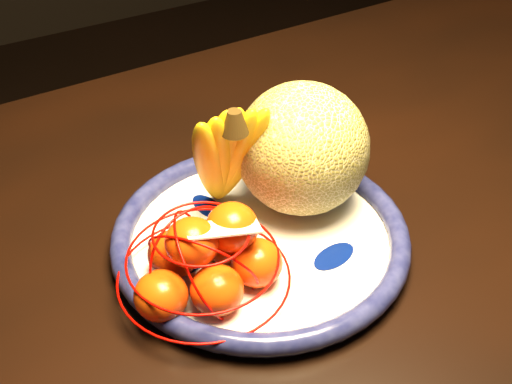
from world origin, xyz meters
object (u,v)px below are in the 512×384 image
fruit_bowl (260,238)px  mandarin_bag (207,260)px  cantaloupe (302,149)px  dining_table (399,240)px  banana_bunch (225,153)px

fruit_bowl → mandarin_bag: size_ratio=1.59×
cantaloupe → mandarin_bag: (-0.15, -0.07, -0.04)m
dining_table → cantaloupe: size_ratio=10.32×
dining_table → mandarin_bag: size_ratio=7.51×
fruit_bowl → dining_table: bearing=0.2°
fruit_bowl → cantaloupe: cantaloupe is taller
banana_bunch → mandarin_bag: 0.12m
cantaloupe → banana_bunch: size_ratio=0.89×
cantaloupe → mandarin_bag: cantaloupe is taller
banana_bunch → cantaloupe: bearing=-8.2°
cantaloupe → banana_bunch: banana_bunch is taller
dining_table → mandarin_bag: bearing=-174.7°
banana_bunch → dining_table: bearing=-8.0°
cantaloupe → banana_bunch: 0.09m
cantaloupe → mandarin_bag: size_ratio=0.73×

